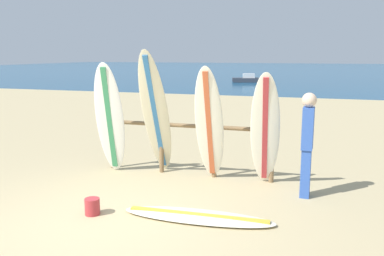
# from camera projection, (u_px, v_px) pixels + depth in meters

# --- Properties ---
(ground_plane) EXTENTS (120.00, 120.00, 0.00)m
(ground_plane) POSITION_uv_depth(u_px,v_px,m) (97.00, 226.00, 5.65)
(ground_plane) COLOR tan
(ocean_water) EXTENTS (120.00, 80.00, 0.01)m
(ocean_water) POSITION_uv_depth(u_px,v_px,m) (302.00, 70.00, 60.06)
(ocean_water) COLOR navy
(ocean_water) RESTS_ON ground
(surfboard_rack) EXTENTS (3.36, 0.09, 1.13)m
(surfboard_rack) POSITION_uv_depth(u_px,v_px,m) (187.00, 139.00, 7.93)
(surfboard_rack) COLOR olive
(surfboard_rack) RESTS_ON ground
(surfboard_leaning_far_left) EXTENTS (0.64, 0.63, 2.20)m
(surfboard_leaning_far_left) POSITION_uv_depth(u_px,v_px,m) (110.00, 119.00, 7.94)
(surfboard_leaning_far_left) COLOR white
(surfboard_leaning_far_left) RESTS_ON ground
(surfboard_leaning_left) EXTENTS (0.61, 1.25, 2.44)m
(surfboard_leaning_left) POSITION_uv_depth(u_px,v_px,m) (156.00, 114.00, 7.69)
(surfboard_leaning_left) COLOR beige
(surfboard_leaning_left) RESTS_ON ground
(surfboard_leaning_center_left) EXTENTS (0.56, 0.88, 2.16)m
(surfboard_leaning_center_left) POSITION_uv_depth(u_px,v_px,m) (209.00, 125.00, 7.35)
(surfboard_leaning_center_left) COLOR white
(surfboard_leaning_center_left) RESTS_ON ground
(surfboard_leaning_center) EXTENTS (0.58, 0.85, 2.07)m
(surfboard_leaning_center) POSITION_uv_depth(u_px,v_px,m) (265.00, 130.00, 7.10)
(surfboard_leaning_center) COLOR white
(surfboard_leaning_center) RESTS_ON ground
(surfboard_lying_on_sand) EXTENTS (2.26, 0.65, 0.08)m
(surfboard_lying_on_sand) POSITION_uv_depth(u_px,v_px,m) (198.00, 216.00, 5.89)
(surfboard_lying_on_sand) COLOR silver
(surfboard_lying_on_sand) RESTS_ON ground
(beachgoer_standing) EXTENTS (0.24, 0.28, 1.74)m
(beachgoer_standing) POSITION_uv_depth(u_px,v_px,m) (307.00, 141.00, 6.64)
(beachgoer_standing) COLOR #3359B2
(beachgoer_standing) RESTS_ON ground
(small_boat_offshore) EXTENTS (2.83, 1.57, 0.71)m
(small_boat_offshore) POSITION_uv_depth(u_px,v_px,m) (249.00, 79.00, 33.79)
(small_boat_offshore) COLOR #333842
(small_boat_offshore) RESTS_ON ocean_water
(sand_bucket) EXTENTS (0.22, 0.22, 0.25)m
(sand_bucket) POSITION_uv_depth(u_px,v_px,m) (92.00, 207.00, 6.03)
(sand_bucket) COLOR #B73338
(sand_bucket) RESTS_ON ground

